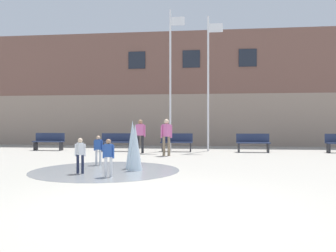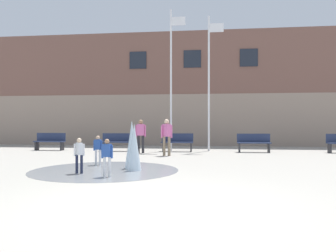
{
  "view_description": "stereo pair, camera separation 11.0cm",
  "coord_description": "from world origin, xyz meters",
  "px_view_note": "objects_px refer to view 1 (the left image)",
  "views": [
    {
      "loc": [
        0.76,
        -5.5,
        1.36
      ],
      "look_at": [
        -0.63,
        7.41,
        1.3
      ],
      "focal_mm": 35.0,
      "sensor_mm": 36.0,
      "label": 1
    },
    {
      "loc": [
        0.87,
        -5.48,
        1.36
      ],
      "look_at": [
        -0.63,
        7.41,
        1.3
      ],
      "focal_mm": 35.0,
      "sensor_mm": 36.0,
      "label": 2
    }
  ],
  "objects_px": {
    "park_bench_center": "(116,142)",
    "teen_by_trashcan": "(140,133)",
    "flagpole_left": "(171,75)",
    "park_bench_near_trashcan": "(253,142)",
    "child_running": "(98,148)",
    "park_bench_under_right_flagpole": "(177,142)",
    "adult_watching": "(166,134)",
    "child_in_fountain": "(80,153)",
    "child_with_pink_shirt": "(108,155)",
    "park_bench_far_left": "(49,141)",
    "flagpole_right": "(209,79)"
  },
  "relations": [
    {
      "from": "child_running",
      "to": "teen_by_trashcan",
      "type": "bearing_deg",
      "value": -86.02
    },
    {
      "from": "park_bench_near_trashcan",
      "to": "teen_by_trashcan",
      "type": "xyz_separation_m",
      "value": [
        -5.4,
        -1.12,
        0.45
      ]
    },
    {
      "from": "park_bench_under_right_flagpole",
      "to": "teen_by_trashcan",
      "type": "xyz_separation_m",
      "value": [
        -1.64,
        -1.15,
        0.45
      ]
    },
    {
      "from": "park_bench_center",
      "to": "teen_by_trashcan",
      "type": "distance_m",
      "value": 1.82
    },
    {
      "from": "park_bench_under_right_flagpole",
      "to": "teen_by_trashcan",
      "type": "height_order",
      "value": "teen_by_trashcan"
    },
    {
      "from": "park_bench_center",
      "to": "park_bench_near_trashcan",
      "type": "distance_m",
      "value": 6.83
    },
    {
      "from": "park_bench_far_left",
      "to": "child_with_pink_shirt",
      "type": "relative_size",
      "value": 1.62
    },
    {
      "from": "child_running",
      "to": "child_with_pink_shirt",
      "type": "xyz_separation_m",
      "value": [
        1.05,
        -2.37,
        0.0
      ]
    },
    {
      "from": "child_in_fountain",
      "to": "park_bench_near_trashcan",
      "type": "bearing_deg",
      "value": -78.86
    },
    {
      "from": "park_bench_under_right_flagpole",
      "to": "adult_watching",
      "type": "height_order",
      "value": "adult_watching"
    },
    {
      "from": "park_bench_far_left",
      "to": "flagpole_left",
      "type": "bearing_deg",
      "value": 4.59
    },
    {
      "from": "teen_by_trashcan",
      "to": "child_running",
      "type": "relative_size",
      "value": 1.61
    },
    {
      "from": "teen_by_trashcan",
      "to": "child_running",
      "type": "distance_m",
      "value": 4.7
    },
    {
      "from": "child_in_fountain",
      "to": "child_running",
      "type": "relative_size",
      "value": 1.0
    },
    {
      "from": "child_running",
      "to": "adult_watching",
      "type": "distance_m",
      "value": 3.99
    },
    {
      "from": "park_bench_center",
      "to": "flagpole_right",
      "type": "xyz_separation_m",
      "value": [
        4.69,
        0.68,
        3.23
      ]
    },
    {
      "from": "park_bench_near_trashcan",
      "to": "flagpole_left",
      "type": "height_order",
      "value": "flagpole_left"
    },
    {
      "from": "teen_by_trashcan",
      "to": "adult_watching",
      "type": "distance_m",
      "value": 1.8
    },
    {
      "from": "teen_by_trashcan",
      "to": "flagpole_right",
      "type": "distance_m",
      "value": 4.6
    },
    {
      "from": "park_bench_under_right_flagpole",
      "to": "child_in_fountain",
      "type": "height_order",
      "value": "child_in_fountain"
    },
    {
      "from": "park_bench_far_left",
      "to": "park_bench_near_trashcan",
      "type": "xyz_separation_m",
      "value": [
        10.52,
        -0.07,
        0.0
      ]
    },
    {
      "from": "park_bench_center",
      "to": "child_in_fountain",
      "type": "relative_size",
      "value": 1.62
    },
    {
      "from": "park_bench_center",
      "to": "flagpole_left",
      "type": "distance_m",
      "value": 4.44
    },
    {
      "from": "park_bench_far_left",
      "to": "flagpole_left",
      "type": "height_order",
      "value": "flagpole_left"
    },
    {
      "from": "child_in_fountain",
      "to": "teen_by_trashcan",
      "type": "relative_size",
      "value": 0.62
    },
    {
      "from": "park_bench_under_right_flagpole",
      "to": "child_with_pink_shirt",
      "type": "height_order",
      "value": "child_with_pink_shirt"
    },
    {
      "from": "park_bench_under_right_flagpole",
      "to": "park_bench_center",
      "type": "bearing_deg",
      "value": -177.63
    },
    {
      "from": "child_with_pink_shirt",
      "to": "park_bench_under_right_flagpole",
      "type": "bearing_deg",
      "value": -82.58
    },
    {
      "from": "park_bench_near_trashcan",
      "to": "child_running",
      "type": "bearing_deg",
      "value": -135.69
    },
    {
      "from": "park_bench_center",
      "to": "adult_watching",
      "type": "xyz_separation_m",
      "value": [
        2.81,
        -2.18,
        0.45
      ]
    },
    {
      "from": "park_bench_under_right_flagpole",
      "to": "child_with_pink_shirt",
      "type": "xyz_separation_m",
      "value": [
        -1.1,
        -8.18,
        0.1
      ]
    },
    {
      "from": "park_bench_far_left",
      "to": "flagpole_right",
      "type": "distance_m",
      "value": 8.99
    },
    {
      "from": "adult_watching",
      "to": "child_in_fountain",
      "type": "bearing_deg",
      "value": -66.17
    },
    {
      "from": "flagpole_right",
      "to": "teen_by_trashcan",
      "type": "bearing_deg",
      "value": -152.42
    },
    {
      "from": "flagpole_left",
      "to": "park_bench_center",
      "type": "bearing_deg",
      "value": -165.98
    },
    {
      "from": "child_in_fountain",
      "to": "child_running",
      "type": "distance_m",
      "value": 1.9
    },
    {
      "from": "park_bench_far_left",
      "to": "adult_watching",
      "type": "relative_size",
      "value": 1.01
    },
    {
      "from": "park_bench_center",
      "to": "child_running",
      "type": "xyz_separation_m",
      "value": [
        0.92,
        -5.68,
        0.1
      ]
    },
    {
      "from": "adult_watching",
      "to": "child_with_pink_shirt",
      "type": "bearing_deg",
      "value": -56.04
    },
    {
      "from": "park_bench_near_trashcan",
      "to": "adult_watching",
      "type": "relative_size",
      "value": 1.01
    },
    {
      "from": "park_bench_center",
      "to": "adult_watching",
      "type": "relative_size",
      "value": 1.01
    },
    {
      "from": "child_in_fountain",
      "to": "flagpole_left",
      "type": "height_order",
      "value": "flagpole_left"
    },
    {
      "from": "child_with_pink_shirt",
      "to": "adult_watching",
      "type": "xyz_separation_m",
      "value": [
        0.84,
        5.87,
        0.35
      ]
    },
    {
      "from": "teen_by_trashcan",
      "to": "child_with_pink_shirt",
      "type": "distance_m",
      "value": 7.06
    },
    {
      "from": "flagpole_left",
      "to": "adult_watching",
      "type": "bearing_deg",
      "value": -88.28
    },
    {
      "from": "child_with_pink_shirt",
      "to": "flagpole_right",
      "type": "distance_m",
      "value": 9.67
    },
    {
      "from": "child_in_fountain",
      "to": "park_bench_center",
      "type": "bearing_deg",
      "value": -34.03
    },
    {
      "from": "park_bench_center",
      "to": "park_bench_near_trashcan",
      "type": "bearing_deg",
      "value": 0.83
    },
    {
      "from": "adult_watching",
      "to": "park_bench_under_right_flagpole",
      "type": "bearing_deg",
      "value": 125.74
    },
    {
      "from": "park_bench_far_left",
      "to": "flagpole_right",
      "type": "xyz_separation_m",
      "value": [
        8.37,
        0.51,
        3.23
      ]
    }
  ]
}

